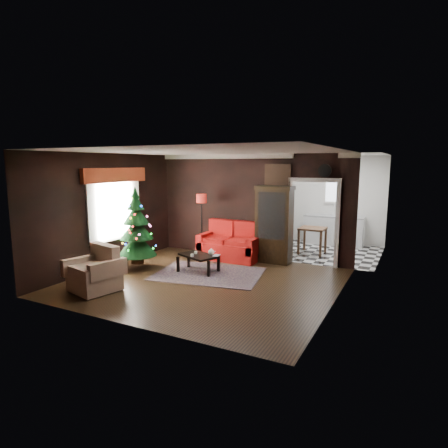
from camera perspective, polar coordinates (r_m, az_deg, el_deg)
The scene contains 26 objects.
floor at distance 8.33m, azimuth -2.87°, elevation -8.71°, with size 5.50×5.50×0.00m, color black.
ceiling at distance 7.94m, azimuth -3.03°, elevation 10.92°, with size 5.50×5.50×0.00m, color white.
wall_back at distance 10.24m, azimuth 4.10°, elevation 2.64°, with size 5.50×5.50×0.00m, color black.
wall_front at distance 6.02m, azimuth -14.99°, elevation -2.18°, with size 5.50×5.50×0.00m, color black.
wall_left at distance 9.68m, azimuth -17.17°, elevation 1.89°, with size 5.50×5.50×0.00m, color black.
wall_right at distance 7.06m, azimuth 16.74°, elevation -0.63°, with size 5.50×5.50×0.00m, color black.
doorway at distance 9.75m, azimuth 13.30°, elevation 0.02°, with size 1.10×0.10×2.10m, color silver, non-canonical shape.
left_window at distance 9.79m, azimuth -16.20°, elevation 2.30°, with size 0.05×1.60×1.40m, color white.
valance at distance 9.68m, azimuth -16.07°, elevation 7.10°, with size 0.12×2.10×0.35m, color maroon.
kitchen_floor at distance 11.38m, azimuth 14.95°, elevation -4.15°, with size 3.00×3.00×0.00m, color silver.
kitchen_window at distance 12.55m, azimuth 16.70°, elevation 4.84°, with size 0.70×0.06×0.70m, color white.
rug at distance 8.89m, azimuth -2.32°, elevation -7.52°, with size 2.41×1.76×0.01m, color #593548.
loveseat at distance 10.14m, azimuth 0.96°, elevation -2.56°, with size 1.70×0.90×1.00m, color maroon, non-canonical shape.
curio_cabinet at distance 9.82m, azimuth 7.57°, elevation -0.35°, with size 0.90×0.45×1.90m, color black, non-canonical shape.
floor_lamp at distance 10.38m, azimuth -3.39°, elevation -0.44°, with size 0.30×0.30×1.81m, color black, non-canonical shape.
christmas_tree at distance 9.35m, azimuth -13.09°, elevation -0.36°, with size 0.95×0.95×1.82m, color black, non-canonical shape.
armchair at distance 8.05m, azimuth -19.00°, elevation -6.44°, with size 0.86×0.86×0.88m, color #D3BF7A, non-canonical shape.
coffee_table at distance 9.01m, azimuth -3.91°, elevation -5.91°, with size 0.91×0.54×0.41m, color black, non-canonical shape.
teapot at distance 8.90m, azimuth -1.95°, elevation -4.23°, with size 0.16×0.16×0.15m, color silver, non-canonical shape.
cup_a at distance 9.04m, azimuth -4.28°, elevation -4.32°, with size 0.07×0.07×0.06m, color white.
cup_b at distance 8.79m, azimuth -4.83°, elevation -4.71°, with size 0.08×0.08×0.07m, color white.
book at distance 8.84m, azimuth -1.60°, elevation -4.16°, with size 0.15×0.02×0.20m, color #7F5C49.
wall_clock at distance 9.53m, azimuth 14.99°, elevation 7.79°, with size 0.32×0.32×0.06m, color silver.
painting at distance 9.87m, azimuth 8.10°, elevation 7.28°, with size 0.62×0.05×0.52m, color #B27854.
kitchen_counter at distance 12.45m, azimuth 16.23°, elevation -0.97°, with size 1.80×0.60×0.90m, color silver.
kitchen_table at distance 11.09m, azimuth 13.18°, elevation -2.45°, with size 0.70×0.70×0.75m, color brown, non-canonical shape.
Camera 1 is at (3.99, -6.86, 2.54)m, focal length 30.28 mm.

